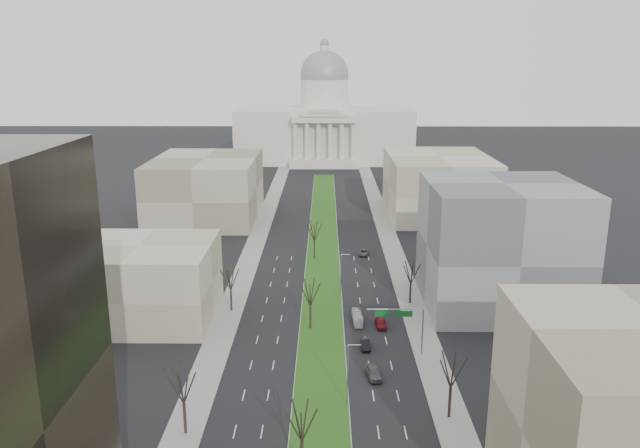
# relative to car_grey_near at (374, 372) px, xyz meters

# --- Properties ---
(ground) EXTENTS (600.00, 600.00, 0.00)m
(ground) POSITION_rel_car_grey_near_xyz_m (-7.93, 57.25, -0.83)
(ground) COLOR black
(ground) RESTS_ON ground
(median) EXTENTS (8.00, 222.03, 0.20)m
(median) POSITION_rel_car_grey_near_xyz_m (-7.93, 56.24, -0.72)
(median) COLOR #999993
(median) RESTS_ON ground
(sidewalk_left) EXTENTS (5.00, 330.00, 0.15)m
(sidewalk_left) POSITION_rel_car_grey_near_xyz_m (-25.43, 32.25, -0.75)
(sidewalk_left) COLOR gray
(sidewalk_left) RESTS_ON ground
(sidewalk_right) EXTENTS (5.00, 330.00, 0.15)m
(sidewalk_right) POSITION_rel_car_grey_near_xyz_m (9.57, 32.25, -0.75)
(sidewalk_right) COLOR gray
(sidewalk_right) RESTS_ON ground
(capitol) EXTENTS (80.00, 46.00, 55.00)m
(capitol) POSITION_rel_car_grey_near_xyz_m (-7.93, 206.84, 15.48)
(capitol) COLOR beige
(capitol) RESTS_ON ground
(building_beige_left) EXTENTS (26.00, 22.00, 14.00)m
(building_beige_left) POSITION_rel_car_grey_near_xyz_m (-40.93, 22.25, 6.17)
(building_beige_left) COLOR tan
(building_beige_left) RESTS_ON ground
(building_grey_right) EXTENTS (28.00, 26.00, 24.00)m
(building_grey_right) POSITION_rel_car_grey_near_xyz_m (26.07, 29.25, 11.17)
(building_grey_right) COLOR slate
(building_grey_right) RESTS_ON ground
(building_far_left) EXTENTS (30.00, 40.00, 18.00)m
(building_far_left) POSITION_rel_car_grey_near_xyz_m (-42.93, 97.25, 8.17)
(building_far_left) COLOR gray
(building_far_left) RESTS_ON ground
(building_far_right) EXTENTS (30.00, 40.00, 18.00)m
(building_far_right) POSITION_rel_car_grey_near_xyz_m (27.07, 102.25, 8.17)
(building_far_right) COLOR tan
(building_far_right) RESTS_ON ground
(tree_left_mid) EXTENTS (5.40, 5.40, 9.72)m
(tree_left_mid) POSITION_rel_car_grey_near_xyz_m (-25.13, -14.75, 6.17)
(tree_left_mid) COLOR black
(tree_left_mid) RESTS_ON ground
(tree_left_far) EXTENTS (5.28, 5.28, 9.50)m
(tree_left_far) POSITION_rel_car_grey_near_xyz_m (-25.13, 25.25, 6.02)
(tree_left_far) COLOR black
(tree_left_far) RESTS_ON ground
(tree_right_mid) EXTENTS (5.52, 5.52, 9.94)m
(tree_right_mid) POSITION_rel_car_grey_near_xyz_m (9.27, -10.75, 6.33)
(tree_right_mid) COLOR black
(tree_right_mid) RESTS_ON ground
(tree_right_far) EXTENTS (5.04, 5.04, 9.07)m
(tree_right_far) POSITION_rel_car_grey_near_xyz_m (9.27, 29.25, 5.70)
(tree_right_far) COLOR black
(tree_right_far) RESTS_ON ground
(tree_median_a) EXTENTS (5.40, 5.40, 9.72)m
(tree_median_a) POSITION_rel_car_grey_near_xyz_m (-9.93, -22.75, 6.17)
(tree_median_a) COLOR black
(tree_median_a) RESTS_ON ground
(tree_median_b) EXTENTS (5.40, 5.40, 9.72)m
(tree_median_b) POSITION_rel_car_grey_near_xyz_m (-9.93, 17.25, 6.17)
(tree_median_b) COLOR black
(tree_median_b) RESTS_ON ground
(tree_median_c) EXTENTS (5.40, 5.40, 9.72)m
(tree_median_c) POSITION_rel_car_grey_near_xyz_m (-9.93, 57.25, 6.17)
(tree_median_c) COLOR black
(tree_median_c) RESTS_ON ground
(streetlamp_median_b) EXTENTS (1.90, 0.20, 9.16)m
(streetlamp_median_b) POSITION_rel_car_grey_near_xyz_m (-4.17, -7.75, 3.98)
(streetlamp_median_b) COLOR gray
(streetlamp_median_b) RESTS_ON ground
(streetlamp_median_c) EXTENTS (1.90, 0.20, 9.16)m
(streetlamp_median_c) POSITION_rel_car_grey_near_xyz_m (-4.17, 32.25, 3.98)
(streetlamp_median_c) COLOR gray
(streetlamp_median_c) RESTS_ON ground
(mast_arm_signs) EXTENTS (9.12, 0.24, 8.09)m
(mast_arm_signs) POSITION_rel_car_grey_near_xyz_m (5.56, 7.28, 5.28)
(mast_arm_signs) COLOR gray
(mast_arm_signs) RESTS_ON ground
(car_grey_near) EXTENTS (2.60, 5.07, 1.65)m
(car_grey_near) POSITION_rel_car_grey_near_xyz_m (0.00, 0.00, 0.00)
(car_grey_near) COLOR #54555C
(car_grey_near) RESTS_ON ground
(car_black) EXTENTS (1.50, 4.13, 1.35)m
(car_black) POSITION_rel_car_grey_near_xyz_m (-0.64, 9.80, -0.15)
(car_black) COLOR black
(car_black) RESTS_ON ground
(car_red) EXTENTS (2.04, 4.67, 1.34)m
(car_red) POSITION_rel_car_grey_near_xyz_m (2.68, 18.38, -0.16)
(car_red) COLOR maroon
(car_red) RESTS_ON ground
(car_grey_far) EXTENTS (2.65, 4.74, 1.25)m
(car_grey_far) POSITION_rel_car_grey_near_xyz_m (2.09, 60.33, -0.20)
(car_grey_far) COLOR #505258
(car_grey_far) RESTS_ON ground
(box_van) EXTENTS (1.80, 6.51, 1.80)m
(box_van) POSITION_rel_car_grey_near_xyz_m (-1.47, 20.26, 0.07)
(box_van) COLOR white
(box_van) RESTS_ON ground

